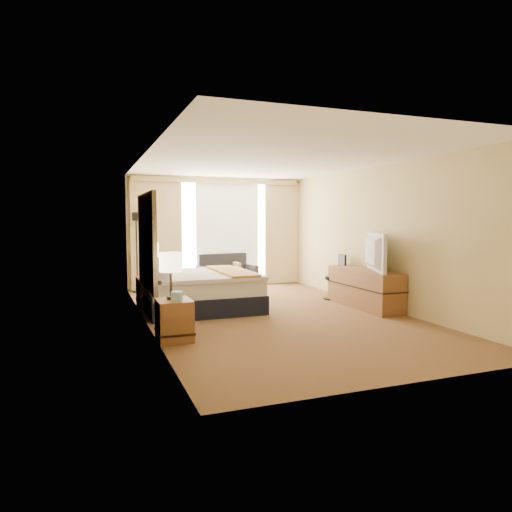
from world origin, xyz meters
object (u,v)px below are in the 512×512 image
object	(u,v)px
media_dresser	(364,288)
television	(370,252)
bed	(200,290)
lamp_left	(171,263)
nightstand_right	(150,292)
loveseat	(227,277)
floor_lamp	(136,236)
desk_chair	(337,279)
nightstand_left	(174,320)
lamp_right	(150,251)

from	to	relation	value
media_dresser	television	world-z (taller)	television
bed	lamp_left	world-z (taller)	lamp_left
nightstand_right	loveseat	bearing A→B (deg)	38.87
floor_lamp	lamp_left	distance (m)	4.32
loveseat	desk_chair	size ratio (longest dim) A/B	1.49
nightstand_left	media_dresser	size ratio (longest dim) A/B	0.31
desk_chair	floor_lamp	bearing A→B (deg)	157.22
nightstand_left	television	bearing A→B (deg)	12.73
desk_chair	lamp_right	xyz separation A→B (m)	(-3.64, 0.52, 0.64)
bed	lamp_left	xyz separation A→B (m)	(-0.84, -1.87, 0.69)
nightstand_right	desk_chair	size ratio (longest dim) A/B	0.60
nightstand_left	media_dresser	bearing A→B (deg)	15.84
loveseat	television	bearing A→B (deg)	-68.27
media_dresser	lamp_right	size ratio (longest dim) A/B	2.83
bed	loveseat	distance (m)	2.48
media_dresser	desk_chair	size ratio (longest dim) A/B	1.97
bed	lamp_right	xyz separation A→B (m)	(-0.78, 0.60, 0.69)
television	bed	bearing A→B (deg)	91.15
loveseat	desk_chair	world-z (taller)	desk_chair
floor_lamp	television	bearing A→B (deg)	-43.77
desk_chair	lamp_left	distance (m)	4.23
nightstand_right	television	size ratio (longest dim) A/B	0.46
desk_chair	lamp_left	size ratio (longest dim) A/B	1.44
lamp_left	desk_chair	bearing A→B (deg)	27.74
nightstand_left	lamp_left	world-z (taller)	lamp_left
nightstand_right	lamp_left	xyz separation A→B (m)	(-0.03, -2.47, 0.77)
nightstand_left	lamp_right	world-z (taller)	lamp_right
nightstand_right	lamp_left	size ratio (longest dim) A/B	0.87
nightstand_right	media_dresser	world-z (taller)	media_dresser
loveseat	nightstand_right	bearing A→B (deg)	-146.62
nightstand_right	floor_lamp	size ratio (longest dim) A/B	0.31
lamp_right	floor_lamp	bearing A→B (deg)	91.77
bed	lamp_right	size ratio (longest dim) A/B	3.07
media_dresser	desk_chair	xyz separation A→B (m)	(-0.03, 0.93, 0.06)
media_dresser	lamp_right	xyz separation A→B (m)	(-3.67, 1.45, 0.69)
lamp_left	television	world-z (taller)	television
nightstand_left	loveseat	size ratio (longest dim) A/B	0.40
floor_lamp	media_dresser	bearing A→B (deg)	-41.50
loveseat	bed	bearing A→B (deg)	-123.44
television	nightstand_left	bearing A→B (deg)	124.62
loveseat	lamp_right	size ratio (longest dim) A/B	2.14
media_dresser	bed	xyz separation A→B (m)	(-2.89, 0.85, -0.00)
lamp_left	nightstand_left	bearing A→B (deg)	-43.80
media_dresser	desk_chair	bearing A→B (deg)	91.97
loveseat	lamp_right	world-z (taller)	lamp_right
nightstand_right	desk_chair	bearing A→B (deg)	-8.12
bed	television	bearing A→B (deg)	-20.74
media_dresser	television	xyz separation A→B (m)	(-0.05, -0.23, 0.69)
nightstand_left	lamp_right	bearing A→B (deg)	89.38
loveseat	lamp_left	size ratio (longest dim) A/B	2.14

